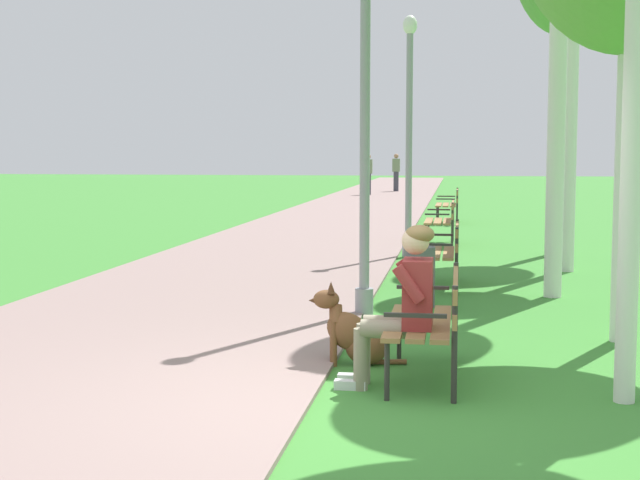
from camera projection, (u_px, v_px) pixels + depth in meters
name	position (u px, v px, depth m)	size (l,w,h in m)	color
ground_plane	(344.00, 407.00, 6.59)	(120.00, 120.00, 0.00)	#3D8433
paved_path	(364.00, 205.00, 30.55)	(4.12, 60.00, 0.04)	gray
park_bench_near	(432.00, 315.00, 7.35)	(0.55, 1.50, 0.85)	olive
park_bench_mid	(443.00, 248.00, 12.36)	(0.55, 1.50, 0.85)	olive
park_bench_far	(443.00, 218.00, 17.85)	(0.55, 1.50, 0.85)	olive
park_bench_furthest	(450.00, 202.00, 23.20)	(0.55, 1.50, 0.85)	olive
person_seated_on_near_bench	(403.00, 300.00, 7.06)	(0.74, 0.49, 1.25)	gray
dog_brown	(354.00, 335.00, 7.87)	(0.83, 0.33, 0.71)	brown
lamp_post_near	(365.00, 101.00, 10.03)	(0.24, 0.24, 4.51)	gray
lamp_post_mid	(409.00, 133.00, 15.63)	(0.24, 0.24, 4.03)	gray
litter_bin	(419.00, 277.00, 10.79)	(0.36, 0.36, 0.70)	#515156
pedestrian_distant	(368.00, 174.00, 37.00)	(0.32, 0.22, 1.65)	#383842
pedestrian_further_distant	(396.00, 173.00, 40.18)	(0.32, 0.22, 1.65)	#383842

